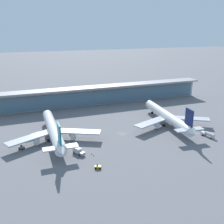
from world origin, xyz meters
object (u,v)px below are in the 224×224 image
airliner_left_stand (53,130)px  service_truck_near_nose_blue (33,135)px  service_truck_on_taxiway_grey (22,147)px  airliner_centre_stand (168,117)px  safety_cone_bravo (92,154)px  service_truck_mid_apron_yellow (98,167)px  service_truck_under_wing_grey (78,151)px  safety_cone_alpha (94,155)px  service_truck_by_tail_white (208,134)px

airliner_left_stand → service_truck_near_nose_blue: (-10.90, 6.24, -3.97)m
service_truck_on_taxiway_grey → airliner_centre_stand: bearing=2.4°
airliner_left_stand → safety_cone_bravo: (15.04, -24.55, -5.36)m
service_truck_mid_apron_yellow → safety_cone_bravo: (1.08, 14.17, -0.56)m
airliner_centre_stand → safety_cone_bravo: bearing=-158.8°
service_truck_mid_apron_yellow → service_truck_on_taxiway_grey: 45.43m
service_truck_under_wing_grey → service_truck_on_taxiway_grey: 30.80m
safety_cone_alpha → safety_cone_bravo: same height
service_truck_under_wing_grey → service_truck_on_taxiway_grey: bearing=149.4°
service_truck_under_wing_grey → safety_cone_alpha: 8.28m
service_truck_near_nose_blue → service_truck_under_wing_grey: service_truck_under_wing_grey is taller
airliner_left_stand → service_truck_on_taxiway_grey: airliner_left_stand is taller
service_truck_under_wing_grey → service_truck_by_tail_white: 76.03m
airliner_centre_stand → safety_cone_bravo: airliner_centre_stand is taller
airliner_left_stand → safety_cone_alpha: bearing=-59.4°
service_truck_under_wing_grey → service_truck_mid_apron_yellow: (5.03, -17.02, -0.82)m
service_truck_mid_apron_yellow → service_truck_on_taxiway_grey: same height
airliner_centre_stand → service_truck_mid_apron_yellow: (-58.81, -36.54, -4.81)m
airliner_left_stand → service_truck_by_tail_white: bearing=-17.6°
safety_cone_alpha → service_truck_mid_apron_yellow: bearing=-97.6°
safety_cone_alpha → airliner_centre_stand: bearing=23.0°
service_truck_near_nose_blue → service_truck_by_tail_white: bearing=-19.1°
service_truck_under_wing_grey → service_truck_mid_apron_yellow: size_ratio=2.30×
service_truck_under_wing_grey → safety_cone_bravo: service_truck_under_wing_grey is taller
airliner_left_stand → safety_cone_bravo: 29.28m
safety_cone_alpha → service_truck_on_taxiway_grey: bearing=148.4°
airliner_centre_stand → service_truck_on_taxiway_grey: 90.54m
service_truck_on_taxiway_grey → safety_cone_alpha: service_truck_on_taxiway_grey is taller
service_truck_on_taxiway_grey → safety_cone_alpha: bearing=-31.6°
service_truck_under_wing_grey → airliner_centre_stand: bearing=17.0°
service_truck_by_tail_white → safety_cone_bravo: (-69.73, 2.38, -1.39)m
airliner_left_stand → safety_cone_alpha: 31.12m
airliner_left_stand → service_truck_under_wing_grey: airliner_left_stand is taller
service_truck_near_nose_blue → service_truck_on_taxiway_grey: (-6.67, -12.25, -0.83)m
service_truck_mid_apron_yellow → service_truck_by_tail_white: service_truck_by_tail_white is taller
airliner_left_stand → service_truck_by_tail_white: (84.76, -26.93, -3.97)m
service_truck_on_taxiway_grey → safety_cone_alpha: size_ratio=4.71×
safety_cone_alpha → service_truck_under_wing_grey: bearing=144.8°
safety_cone_alpha → airliner_left_stand: bearing=120.6°
airliner_left_stand → safety_cone_bravo: bearing=-58.5°
service_truck_near_nose_blue → service_truck_mid_apron_yellow: service_truck_near_nose_blue is taller
airliner_left_stand → service_truck_mid_apron_yellow: bearing=-70.2°
service_truck_under_wing_grey → service_truck_on_taxiway_grey: size_ratio=2.30×
service_truck_mid_apron_yellow → safety_cone_alpha: (1.64, 12.32, -0.56)m
service_truck_mid_apron_yellow → service_truck_by_tail_white: (70.81, 11.79, 0.83)m
safety_cone_bravo → airliner_centre_stand: bearing=21.2°
safety_cone_alpha → safety_cone_bravo: (-0.55, 1.85, 0.00)m
service_truck_under_wing_grey → service_truck_by_tail_white: service_truck_under_wing_grey is taller
airliner_left_stand → service_truck_under_wing_grey: bearing=-67.6°
airliner_left_stand → safety_cone_alpha: size_ratio=96.56×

